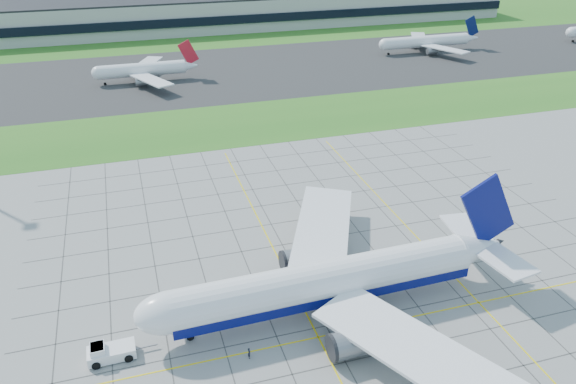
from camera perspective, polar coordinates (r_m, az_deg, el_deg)
name	(u,v)px	position (r m, az deg, el deg)	size (l,w,h in m)	color
ground	(373,316)	(92.32, 8.65, -12.35)	(1400.00, 1400.00, 0.00)	#969791
grass_median	(245,123)	(167.05, -4.39, 7.01)	(700.00, 35.00, 0.04)	#28611B
asphalt_taxiway	(212,73)	(218.46, -7.72, 11.87)	(700.00, 75.00, 0.04)	#383838
grass_far	(176,19)	(324.84, -11.28, 16.82)	(700.00, 145.00, 0.04)	#28611B
apron_markings	(349,276)	(100.32, 6.21, -8.44)	(120.00, 130.00, 0.03)	#474744
terminal	(259,8)	(305.91, -3.00, 18.13)	(260.00, 43.00, 15.80)	#B7B7B2
airliner	(328,282)	(89.38, 4.08, -9.11)	(63.73, 64.56, 20.06)	white
pushback_tug	(109,352)	(87.52, -17.73, -15.21)	(9.88, 3.61, 2.74)	white
crew_near	(249,353)	(84.12, -3.96, -16.01)	(0.66, 0.44, 1.82)	black
distant_jet_1	(144,69)	(211.23, -14.42, 11.96)	(35.55, 42.66, 14.08)	white
distant_jet_2	(427,41)	(254.73, 13.96, 14.64)	(44.73, 42.66, 14.08)	white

